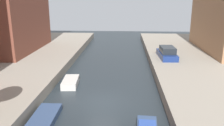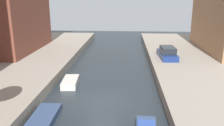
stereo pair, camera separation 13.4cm
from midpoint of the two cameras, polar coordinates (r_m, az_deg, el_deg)
The scene contains 4 objects.
ground_plane at distance 19.99m, azimuth -2.23°, elevation -9.47°, with size 84.00×84.00×0.00m, color #232B30.
parked_car at distance 30.61m, azimuth 13.34°, elevation 2.31°, with size 2.12×4.79×1.48m.
moored_boat_left_2 at distance 17.90m, azimuth -15.79°, elevation -12.39°, with size 1.70×3.44×0.50m.
moored_boat_left_3 at distance 23.85m, azimuth -9.88°, elevation -4.57°, with size 1.65×3.16×0.64m.
Camera 2 is at (1.99, -17.97, 8.53)m, focal length 37.79 mm.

